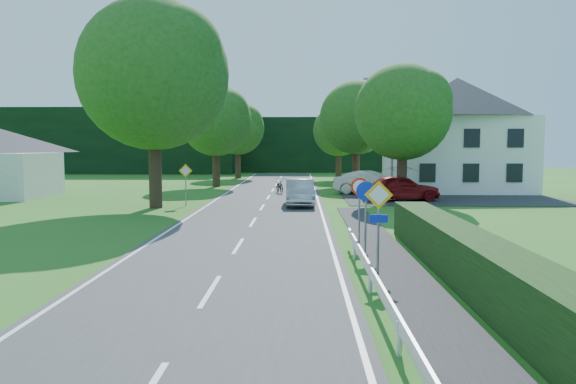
{
  "coord_description": "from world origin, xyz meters",
  "views": [
    {
      "loc": [
        2.19,
        -7.25,
        3.57
      ],
      "look_at": [
        1.62,
        16.82,
        1.52
      ],
      "focal_mm": 35.0,
      "sensor_mm": 36.0,
      "label": 1
    }
  ],
  "objects_px": {
    "streetlight": "(390,131)",
    "parasol": "(400,182)",
    "parked_car_silver_b": "(476,183)",
    "parked_car_silver_a": "(370,183)",
    "moving_car": "(300,192)",
    "motorcycle": "(280,185)",
    "parked_car_red": "(401,188)"
  },
  "relations": [
    {
      "from": "streetlight",
      "to": "parasol",
      "type": "distance_m",
      "value": 3.41
    },
    {
      "from": "parasol",
      "to": "parked_car_silver_b",
      "type": "bearing_deg",
      "value": 35.4
    },
    {
      "from": "parked_car_silver_a",
      "to": "parked_car_silver_b",
      "type": "distance_m",
      "value": 8.04
    },
    {
      "from": "streetlight",
      "to": "parked_car_silver_a",
      "type": "distance_m",
      "value": 4.46
    },
    {
      "from": "parked_car_silver_b",
      "to": "parasol",
      "type": "bearing_deg",
      "value": 106.04
    },
    {
      "from": "streetlight",
      "to": "parked_car_silver_b",
      "type": "relative_size",
      "value": 1.61
    },
    {
      "from": "parked_car_silver_a",
      "to": "streetlight",
      "type": "bearing_deg",
      "value": -139.33
    },
    {
      "from": "moving_car",
      "to": "parked_car_silver_b",
      "type": "xyz_separation_m",
      "value": [
        12.88,
        8.95,
        -0.07
      ]
    },
    {
      "from": "motorcycle",
      "to": "parked_car_silver_b",
      "type": "xyz_separation_m",
      "value": [
        14.35,
        0.73,
        0.14
      ]
    },
    {
      "from": "parked_car_silver_b",
      "to": "streetlight",
      "type": "bearing_deg",
      "value": 100.63
    },
    {
      "from": "parked_car_silver_a",
      "to": "parasol",
      "type": "height_order",
      "value": "parasol"
    },
    {
      "from": "motorcycle",
      "to": "parked_car_silver_a",
      "type": "height_order",
      "value": "parked_car_silver_a"
    },
    {
      "from": "parked_car_silver_a",
      "to": "parked_car_silver_b",
      "type": "xyz_separation_m",
      "value": [
        7.89,
        1.54,
        -0.14
      ]
    },
    {
      "from": "moving_car",
      "to": "parked_car_silver_a",
      "type": "xyz_separation_m",
      "value": [
        4.99,
        7.41,
        0.07
      ]
    },
    {
      "from": "streetlight",
      "to": "parked_car_silver_b",
      "type": "distance_m",
      "value": 8.83
    },
    {
      "from": "parked_car_silver_a",
      "to": "parked_car_silver_b",
      "type": "bearing_deg",
      "value": -59.67
    },
    {
      "from": "moving_car",
      "to": "parasol",
      "type": "bearing_deg",
      "value": 32.53
    },
    {
      "from": "motorcycle",
      "to": "parked_car_silver_b",
      "type": "bearing_deg",
      "value": -10.35
    },
    {
      "from": "streetlight",
      "to": "parked_car_red",
      "type": "height_order",
      "value": "streetlight"
    },
    {
      "from": "parked_car_silver_b",
      "to": "parasol",
      "type": "relative_size",
      "value": 2.03
    },
    {
      "from": "parasol",
      "to": "parked_car_red",
      "type": "bearing_deg",
      "value": -97.03
    },
    {
      "from": "parked_car_red",
      "to": "parasol",
      "type": "distance_m",
      "value": 1.51
    },
    {
      "from": "moving_car",
      "to": "parked_car_silver_a",
      "type": "bearing_deg",
      "value": 54.37
    },
    {
      "from": "moving_car",
      "to": "parked_car_silver_b",
      "type": "distance_m",
      "value": 15.68
    },
    {
      "from": "streetlight",
      "to": "parasol",
      "type": "xyz_separation_m",
      "value": [
        0.6,
        -0.5,
        -3.32
      ]
    },
    {
      "from": "parked_car_red",
      "to": "streetlight",
      "type": "bearing_deg",
      "value": 4.75
    },
    {
      "from": "streetlight",
      "to": "motorcycle",
      "type": "xyz_separation_m",
      "value": [
        -7.42,
        3.27,
        -3.87
      ]
    },
    {
      "from": "parked_car_silver_a",
      "to": "parked_car_silver_b",
      "type": "height_order",
      "value": "parked_car_silver_a"
    },
    {
      "from": "moving_car",
      "to": "streetlight",
      "type": "bearing_deg",
      "value": 38.09
    },
    {
      "from": "streetlight",
      "to": "motorcycle",
      "type": "distance_m",
      "value": 8.98
    },
    {
      "from": "streetlight",
      "to": "parked_car_silver_a",
      "type": "height_order",
      "value": "streetlight"
    },
    {
      "from": "motorcycle",
      "to": "parasol",
      "type": "xyz_separation_m",
      "value": [
        8.02,
        -3.77,
        0.55
      ]
    }
  ]
}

